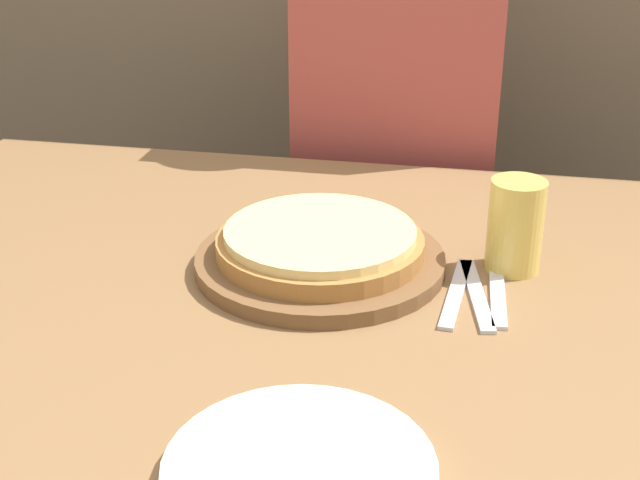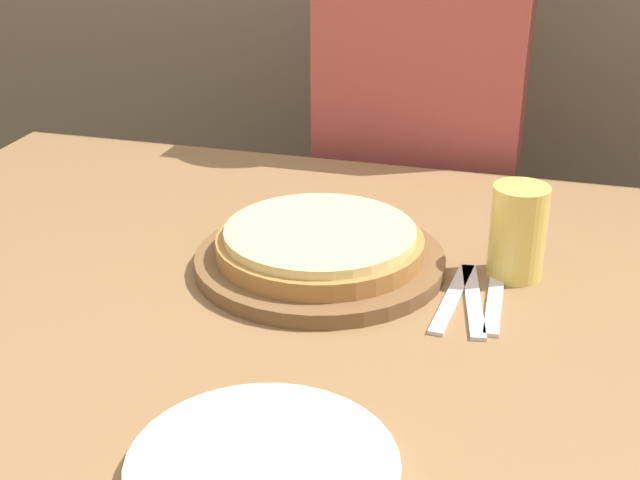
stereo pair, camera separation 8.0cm
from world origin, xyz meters
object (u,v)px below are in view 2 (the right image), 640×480
(dinner_knife, at_px, (473,300))
(fork, at_px, (452,298))
(dinner_plate, at_px, (263,469))
(pizza_on_board, at_px, (320,251))
(spoon, at_px, (494,303))
(beer_glass, at_px, (518,228))
(diner_person, at_px, (418,186))

(dinner_knife, bearing_deg, fork, 180.00)
(dinner_plate, distance_m, dinner_knife, 0.40)
(pizza_on_board, xyz_separation_m, spoon, (0.23, -0.04, -0.02))
(beer_glass, bearing_deg, diner_person, 112.07)
(beer_glass, xyz_separation_m, diner_person, (-0.21, 0.52, -0.16))
(spoon, distance_m, diner_person, 0.64)
(pizza_on_board, bearing_deg, fork, -12.28)
(pizza_on_board, relative_size, fork, 1.75)
(dinner_plate, height_order, spoon, dinner_plate)
(fork, bearing_deg, dinner_plate, -107.03)
(beer_glass, xyz_separation_m, spoon, (-0.02, -0.09, -0.06))
(pizza_on_board, height_order, beer_glass, beer_glass)
(pizza_on_board, distance_m, spoon, 0.23)
(dinner_knife, relative_size, spoon, 1.17)
(pizza_on_board, relative_size, diner_person, 0.24)
(dinner_plate, bearing_deg, pizza_on_board, 98.80)
(dinner_knife, bearing_deg, diner_person, 105.63)
(pizza_on_board, bearing_deg, diner_person, 86.66)
(pizza_on_board, relative_size, spoon, 2.06)
(beer_glass, height_order, spoon, beer_glass)
(pizza_on_board, xyz_separation_m, dinner_plate, (0.06, -0.41, -0.02))
(dinner_knife, height_order, diner_person, diner_person)
(fork, distance_m, spoon, 0.05)
(dinner_plate, bearing_deg, dinner_knife, 69.51)
(beer_glass, xyz_separation_m, fork, (-0.07, -0.09, -0.06))
(dinner_knife, xyz_separation_m, spoon, (0.03, 0.00, 0.00))
(beer_glass, relative_size, dinner_knife, 0.66)
(diner_person, bearing_deg, spoon, -72.19)
(spoon, xyz_separation_m, diner_person, (-0.19, 0.60, -0.09))
(fork, relative_size, dinner_knife, 1.00)
(pizza_on_board, distance_m, diner_person, 0.58)
(spoon, bearing_deg, dinner_knife, -180.00)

